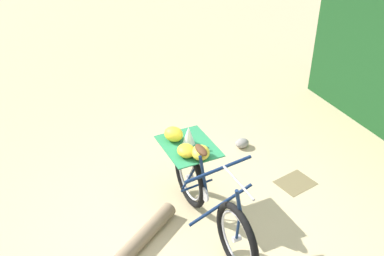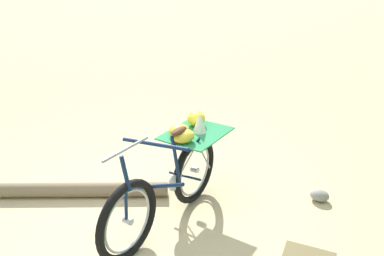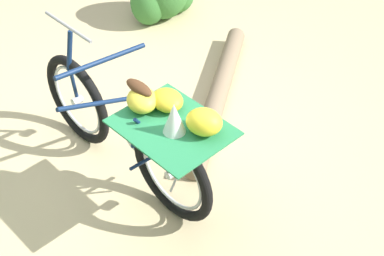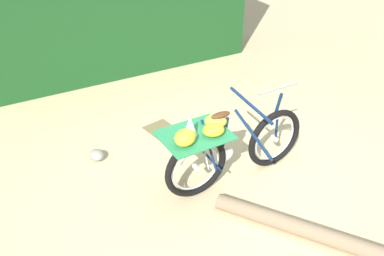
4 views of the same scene
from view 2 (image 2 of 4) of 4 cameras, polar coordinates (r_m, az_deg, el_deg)
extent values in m
plane|color=#C6B284|center=(3.97, -5.41, -13.71)|extent=(60.00, 60.00, 0.00)
torus|color=black|center=(3.42, -9.32, -13.21)|extent=(0.19, 0.73, 0.73)
torus|color=#B7B7BC|center=(3.42, -9.32, -13.21)|extent=(0.12, 0.56, 0.57)
cylinder|color=#B7B7BC|center=(3.42, -9.32, -13.21)|extent=(0.09, 0.07, 0.06)
torus|color=black|center=(4.12, 0.40, -6.11)|extent=(0.19, 0.73, 0.73)
torus|color=#B7B7BC|center=(4.12, 0.40, -6.11)|extent=(0.12, 0.56, 0.57)
cylinder|color=#B7B7BC|center=(4.12, 0.40, -6.11)|extent=(0.09, 0.07, 0.06)
cylinder|color=#0F2347|center=(3.53, -5.97, -8.52)|extent=(0.70, 0.15, 0.30)
cylinder|color=#0F2347|center=(3.39, -5.50, -2.37)|extent=(0.71, 0.15, 0.11)
cylinder|color=#0F2347|center=(3.74, -2.38, -4.57)|extent=(0.12, 0.05, 0.49)
cylinder|color=#0F2347|center=(3.97, -1.07, -7.03)|extent=(0.38, 0.09, 0.05)
cylinder|color=#0F2347|center=(3.90, -0.77, -4.08)|extent=(0.32, 0.08, 0.47)
cylinder|color=#0F2347|center=(3.32, -9.60, -11.20)|extent=(0.05, 0.04, 0.30)
cylinder|color=#0F2347|center=(3.18, -9.71, -6.59)|extent=(0.10, 0.05, 0.30)
cylinder|color=gray|center=(3.11, -9.59, -3.03)|extent=(0.11, 0.52, 0.02)
ellipsoid|color=#4C2D19|center=(3.67, -1.91, -0.43)|extent=(0.12, 0.23, 0.06)
cylinder|color=#B7B7BC|center=(3.83, -2.67, -8.02)|extent=(0.05, 0.16, 0.16)
cylinder|color=#B7B7BC|center=(3.96, -0.33, -4.26)|extent=(0.20, 0.05, 0.39)
cylinder|color=#B7B7BC|center=(4.12, 1.27, -3.14)|extent=(0.24, 0.06, 0.39)
cube|color=brown|center=(3.96, 0.57, -1.02)|extent=(0.53, 0.66, 0.02)
cube|color=#287F4C|center=(3.95, 0.57, -0.78)|extent=(0.64, 0.76, 0.01)
ellipsoid|color=gold|center=(3.86, -1.90, -0.35)|extent=(0.24, 0.26, 0.12)
ellipsoid|color=yellow|center=(3.72, -1.30, -1.17)|extent=(0.29, 0.29, 0.13)
ellipsoid|color=yellow|center=(4.10, 0.61, 1.40)|extent=(0.24, 0.26, 0.16)
cone|color=white|center=(3.93, 1.14, 0.82)|extent=(0.16, 0.16, 0.21)
cylinder|color=#7F6B51|center=(4.49, -15.79, -8.66)|extent=(1.78, 0.91, 0.16)
ellipsoid|color=gray|center=(4.47, 18.13, -9.33)|extent=(0.20, 0.17, 0.12)
camera|label=1|loc=(3.83, -74.48, 25.17)|focal=41.70mm
camera|label=3|loc=(5.11, 34.69, 27.61)|focal=54.55mm
camera|label=4|loc=(6.85, -14.01, 27.89)|focal=38.72mm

